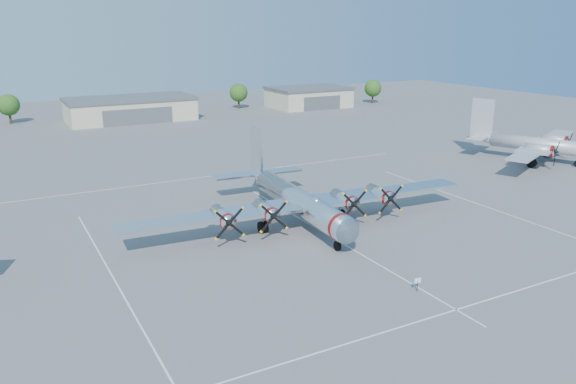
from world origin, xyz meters
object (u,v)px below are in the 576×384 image
hangar_east (309,97)px  twin_engine_east (531,161)px  info_placard (418,282)px  tree_west (8,105)px  tree_far_east (373,88)px  hangar_center (130,109)px  main_bomber_b29 (296,222)px  tree_east (239,93)px

hangar_east → twin_engine_east: hangar_east is taller
hangar_east → info_placard: 111.25m
tree_west → tree_far_east: (93.00, -10.00, 0.00)m
hangar_center → info_placard: hangar_center is taller
hangar_center → twin_engine_east: bearing=-56.9°
hangar_east → info_placard: (-48.55, -100.08, -1.88)m
main_bomber_b29 → info_placard: 19.82m
main_bomber_b29 → tree_east: bearing=73.9°
hangar_east → tree_far_east: size_ratio=3.10×
tree_far_east → info_placard: tree_far_east is taller
tree_east → info_placard: size_ratio=5.58×
hangar_center → hangar_east: (48.00, 0.00, 0.00)m
tree_far_east → info_placard: bearing=-124.9°
tree_west → tree_east: same height
main_bomber_b29 → twin_engine_east: (48.20, 7.67, 0.00)m
tree_far_east → main_bomber_b29: tree_far_east is taller
tree_far_east → twin_engine_east: (-20.71, -70.65, -4.22)m
info_placard → twin_engine_east: bearing=36.6°
hangar_east → tree_west: size_ratio=3.10×
twin_engine_east → hangar_center: bearing=98.7°
tree_far_east → main_bomber_b29: 104.41m
main_bomber_b29 → tree_west: bearing=108.8°
hangar_east → main_bomber_b29: (-48.91, -80.29, -2.71)m
tree_west → info_placard: size_ratio=5.58×
hangar_center → twin_engine_east: size_ratio=0.96×
hangar_center → tree_west: (-25.00, 8.04, 1.51)m
hangar_east → twin_engine_east: (-0.71, -72.62, -2.71)m
hangar_east → info_placard: hangar_east is taller
tree_east → tree_far_east: size_ratio=1.00×
hangar_east → tree_west: (-73.00, 8.04, 1.51)m
hangar_east → twin_engine_east: 72.67m
hangar_center → info_placard: (-0.55, -100.08, -1.87)m
hangar_east → tree_west: bearing=173.7°
main_bomber_b29 → info_placard: main_bomber_b29 is taller
hangar_center → tree_east: bearing=11.4°
hangar_center → main_bomber_b29: 80.34m
twin_engine_east → tree_far_east: bearing=49.3°
tree_east → twin_engine_east: tree_east is taller
tree_west → tree_far_east: bearing=-6.1°
tree_far_east → info_placard: (-68.55, -98.12, -3.38)m
tree_east → tree_far_east: (38.00, -8.00, 0.00)m
tree_west → tree_far_east: same height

